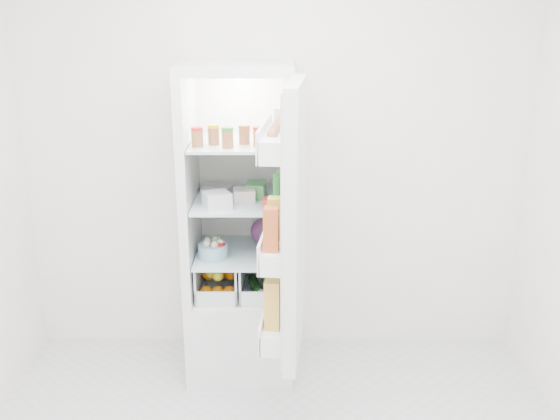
{
  "coord_description": "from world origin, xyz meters",
  "views": [
    {
      "loc": [
        0.04,
        -2.13,
        2.07
      ],
      "look_at": [
        0.03,
        0.95,
        1.07
      ],
      "focal_mm": 40.0,
      "sensor_mm": 36.0,
      "label": 1
    }
  ],
  "objects_px": {
    "mushroom_bowl": "(213,251)",
    "fridge_door": "(289,228)",
    "refrigerator": "(241,261)",
    "red_cabbage": "(264,231)"
  },
  "relations": [
    {
      "from": "red_cabbage",
      "to": "fridge_door",
      "type": "distance_m",
      "value": 0.76
    },
    {
      "from": "refrigerator",
      "to": "red_cabbage",
      "type": "bearing_deg",
      "value": 24.8
    },
    {
      "from": "mushroom_bowl",
      "to": "fridge_door",
      "type": "bearing_deg",
      "value": -49.35
    },
    {
      "from": "red_cabbage",
      "to": "fridge_door",
      "type": "height_order",
      "value": "fridge_door"
    },
    {
      "from": "refrigerator",
      "to": "red_cabbage",
      "type": "height_order",
      "value": "refrigerator"
    },
    {
      "from": "red_cabbage",
      "to": "mushroom_bowl",
      "type": "relative_size",
      "value": 0.94
    },
    {
      "from": "refrigerator",
      "to": "red_cabbage",
      "type": "relative_size",
      "value": 11.51
    },
    {
      "from": "refrigerator",
      "to": "fridge_door",
      "type": "height_order",
      "value": "refrigerator"
    },
    {
      "from": "mushroom_bowl",
      "to": "red_cabbage",
      "type": "bearing_deg",
      "value": 37.85
    },
    {
      "from": "red_cabbage",
      "to": "mushroom_bowl",
      "type": "height_order",
      "value": "red_cabbage"
    }
  ]
}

